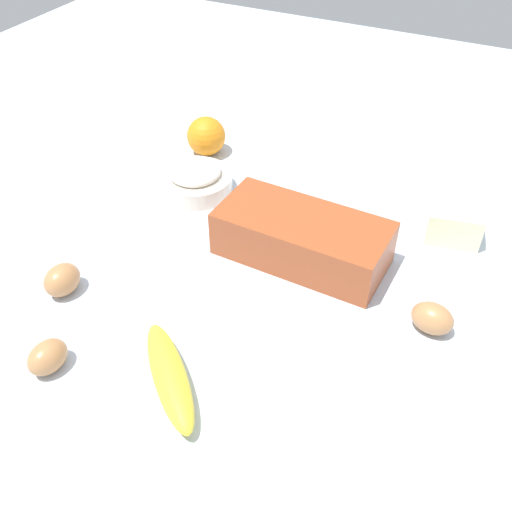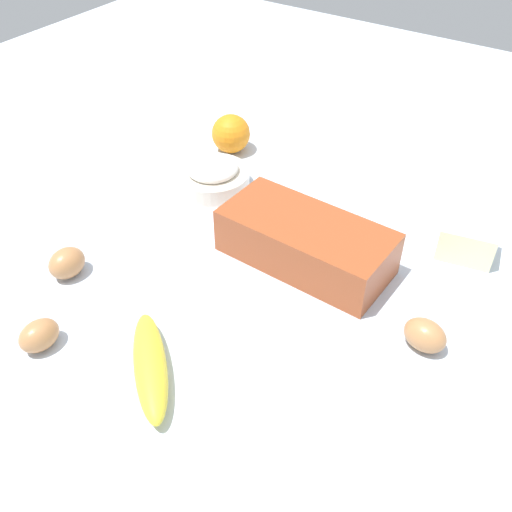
% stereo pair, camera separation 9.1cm
% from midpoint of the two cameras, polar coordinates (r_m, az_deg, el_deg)
% --- Properties ---
extents(ground_plane, '(2.40, 2.40, 0.02)m').
position_cam_midpoint_polar(ground_plane, '(0.95, -2.76, -2.42)').
color(ground_plane, silver).
extents(loaf_pan, '(0.29, 0.14, 0.08)m').
position_cam_midpoint_polar(loaf_pan, '(0.95, 1.84, 1.74)').
color(loaf_pan, '#9E4723').
rests_on(loaf_pan, ground_plane).
extents(flour_bowl, '(0.14, 0.14, 0.06)m').
position_cam_midpoint_polar(flour_bowl, '(1.13, -8.36, 7.48)').
color(flour_bowl, silver).
rests_on(flour_bowl, ground_plane).
extents(banana, '(0.17, 0.16, 0.04)m').
position_cam_midpoint_polar(banana, '(0.79, -11.90, -11.67)').
color(banana, yellow).
rests_on(banana, ground_plane).
extents(orange_fruit, '(0.08, 0.08, 0.08)m').
position_cam_midpoint_polar(orange_fruit, '(1.24, -7.10, 11.60)').
color(orange_fruit, orange).
rests_on(orange_fruit, ground_plane).
extents(butter_block, '(0.10, 0.08, 0.06)m').
position_cam_midpoint_polar(butter_block, '(1.04, 16.64, 2.92)').
color(butter_block, '#F4EDB2').
rests_on(butter_block, ground_plane).
extents(egg_near_butter, '(0.05, 0.06, 0.05)m').
position_cam_midpoint_polar(egg_near_butter, '(0.96, -21.24, -2.32)').
color(egg_near_butter, '#B67B4A').
rests_on(egg_near_butter, ground_plane).
extents(egg_beside_bowl, '(0.07, 0.06, 0.05)m').
position_cam_midpoint_polar(egg_beside_bowl, '(0.86, 14.15, -6.13)').
color(egg_beside_bowl, '#B77C4B').
rests_on(egg_beside_bowl, ground_plane).
extents(egg_loose, '(0.05, 0.06, 0.04)m').
position_cam_midpoint_polar(egg_loose, '(0.86, -22.86, -9.33)').
color(egg_loose, '#B67B4A').
rests_on(egg_loose, ground_plane).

